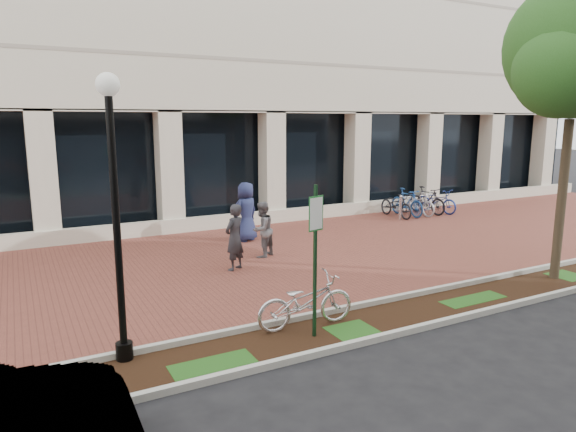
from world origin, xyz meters
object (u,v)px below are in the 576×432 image
locked_bicycle (306,301)px  street_tree (576,57)px  lamppost (115,205)px  bollard (400,208)px  pedestrian_left (234,237)px  pedestrian_mid (262,230)px  bike_rack_cluster (417,202)px  pedestrian_right (246,212)px  parking_sign (316,244)px

locked_bicycle → street_tree: bearing=-87.6°
lamppost → bollard: size_ratio=4.56×
lamppost → pedestrian_left: bearing=47.8°
locked_bicycle → pedestrian_left: size_ratio=1.11×
street_tree → pedestrian_mid: 8.93m
pedestrian_mid → bike_rack_cluster: pedestrian_mid is taller
pedestrian_left → pedestrian_right: size_ratio=0.91×
street_tree → parking_sign: bearing=-178.1°
bollard → pedestrian_left: bearing=-158.7°
parking_sign → bollard: 11.81m
parking_sign → pedestrian_right: parking_sign is taller
bollard → locked_bicycle: bearing=-139.2°
lamppost → pedestrian_right: (5.18, 6.85, -1.62)m
pedestrian_mid → locked_bicycle: bearing=42.8°
lamppost → bike_rack_cluster: lamppost is taller
bollard → pedestrian_right: bearing=-177.0°
lamppost → pedestrian_right: bearing=52.9°
pedestrian_mid → bike_rack_cluster: size_ratio=0.52×
street_tree → bollard: size_ratio=7.10×
lamppost → locked_bicycle: bearing=-4.0°
locked_bicycle → pedestrian_right: pedestrian_right is taller
parking_sign → bollard: (8.69, 7.90, -1.24)m
pedestrian_mid → bike_rack_cluster: bearing=168.5°
parking_sign → lamppost: lamppost is taller
locked_bicycle → bike_rack_cluster: size_ratio=0.64×
parking_sign → pedestrian_mid: parking_sign is taller
lamppost → pedestrian_left: 5.59m
parking_sign → locked_bicycle: size_ratio=1.43×
parking_sign → street_tree: 8.01m
pedestrian_right → pedestrian_left: bearing=36.5°
lamppost → pedestrian_left: size_ratio=2.61×
lamppost → bollard: bearing=31.1°
pedestrian_mid → bike_rack_cluster: (8.54, 3.01, -0.27)m
locked_bicycle → pedestrian_mid: size_ratio=1.21×
street_tree → bike_rack_cluster: size_ratio=2.32×
lamppost → pedestrian_left: lamppost is taller
pedestrian_left → pedestrian_mid: size_ratio=1.09×
lamppost → bike_rack_cluster: 15.57m
bike_rack_cluster → locked_bicycle: bearing=-144.8°
locked_bicycle → pedestrian_left: bearing=0.6°
pedestrian_left → bollard: size_ratio=1.74×
pedestrian_right → bike_rack_cluster: (8.14, 0.95, -0.43)m
parking_sign → street_tree: (7.16, 0.23, 3.58)m
lamppost → pedestrian_mid: size_ratio=2.85×
street_tree → bollard: street_tree is taller
lamppost → locked_bicycle: lamppost is taller
parking_sign → pedestrian_left: bearing=71.5°
pedestrian_mid → pedestrian_right: bearing=-132.0°
pedestrian_left → bollard: bearing=170.2°
pedestrian_mid → pedestrian_right: pedestrian_right is taller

